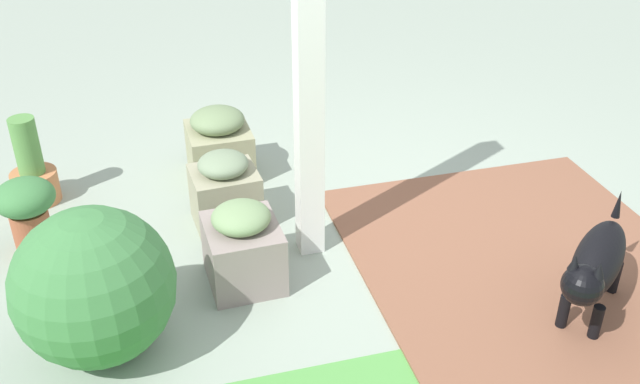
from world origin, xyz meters
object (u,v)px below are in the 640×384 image
at_px(stone_planter_near, 225,191).
at_px(terracotta_pot_tall, 33,173).
at_px(stone_planter_mid, 243,247).
at_px(stone_planter_nearest, 219,144).
at_px(porch_pillar, 309,82).
at_px(terracotta_pot_broad, 27,209).
at_px(round_shrub, 94,287).
at_px(dog, 596,264).

distance_m(stone_planter_near, terracotta_pot_tall, 1.24).
bearing_deg(stone_planter_mid, stone_planter_nearest, -92.58).
bearing_deg(stone_planter_mid, porch_pillar, -154.07).
relative_size(stone_planter_mid, terracotta_pot_broad, 1.05).
bearing_deg(round_shrub, stone_planter_mid, -154.43).
bearing_deg(dog, terracotta_pot_broad, -26.67).
relative_size(porch_pillar, stone_planter_near, 4.34).
height_order(porch_pillar, stone_planter_near, porch_pillar).
distance_m(porch_pillar, terracotta_pot_broad, 1.72).
distance_m(terracotta_pot_broad, dog, 2.98).
xyz_separation_m(stone_planter_mid, dog, (-1.57, 0.74, 0.11)).
bearing_deg(stone_planter_near, stone_planter_nearest, -95.26).
height_order(terracotta_pot_tall, dog, terracotta_pot_tall).
xyz_separation_m(stone_planter_near, terracotta_pot_broad, (1.09, -0.01, 0.05)).
bearing_deg(round_shrub, stone_planter_nearest, -117.01).
bearing_deg(round_shrub, porch_pillar, -154.30).
height_order(round_shrub, terracotta_pot_broad, round_shrub).
xyz_separation_m(round_shrub, terracotta_pot_tall, (0.38, -1.50, -0.16)).
relative_size(stone_planter_mid, terracotta_pot_tall, 0.82).
relative_size(round_shrub, terracotta_pot_tall, 1.29).
xyz_separation_m(stone_planter_nearest, terracotta_pot_tall, (1.16, 0.03, -0.03)).
xyz_separation_m(terracotta_pot_broad, terracotta_pot_tall, (0.02, -0.56, -0.07)).
height_order(stone_planter_nearest, dog, dog).
xyz_separation_m(porch_pillar, terracotta_pot_tall, (1.52, -0.95, -0.80)).
bearing_deg(round_shrub, terracotta_pot_broad, -68.72).
distance_m(terracotta_pot_broad, terracotta_pot_tall, 0.56).
relative_size(stone_planter_near, round_shrub, 0.63).
bearing_deg(terracotta_pot_broad, dog, 153.33).
distance_m(porch_pillar, terracotta_pot_tall, 1.96).
relative_size(stone_planter_nearest, dog, 0.70).
relative_size(stone_planter_nearest, terracotta_pot_tall, 0.85).
bearing_deg(dog, stone_planter_near, -40.11).
bearing_deg(terracotta_pot_broad, stone_planter_nearest, -152.95).
distance_m(porch_pillar, stone_planter_mid, 0.91).
bearing_deg(stone_planter_mid, dog, 154.70).
bearing_deg(stone_planter_near, stone_planter_mid, 90.19).
xyz_separation_m(stone_planter_nearest, stone_planter_near, (0.05, 0.60, -0.01)).
height_order(stone_planter_nearest, terracotta_pot_tall, terracotta_pot_tall).
distance_m(stone_planter_mid, dog, 1.74).
distance_m(round_shrub, dog, 2.33).
xyz_separation_m(stone_planter_nearest, round_shrub, (0.78, 1.52, 0.14)).
xyz_separation_m(stone_planter_mid, terracotta_pot_tall, (1.11, -1.15, -0.01)).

